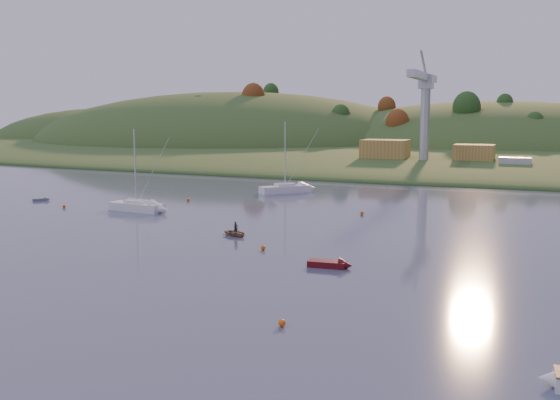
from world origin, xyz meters
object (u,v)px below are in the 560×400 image
at_px(sailboat_near, 285,188).
at_px(grey_dinghy, 44,199).
at_px(sailboat_far, 136,206).
at_px(red_tender, 335,265).
at_px(canoe, 236,233).

relative_size(sailboat_near, grey_dinghy, 4.62).
height_order(sailboat_far, grey_dinghy, sailboat_far).
relative_size(sailboat_near, red_tender, 2.96).
distance_m(sailboat_far, grey_dinghy, 20.10).
bearing_deg(sailboat_near, canoe, -122.48).
bearing_deg(sailboat_far, grey_dinghy, 176.59).
height_order(sailboat_near, sailboat_far, sailboat_near).
distance_m(red_tender, grey_dinghy, 60.59).
distance_m(sailboat_far, canoe, 23.71).
height_order(sailboat_near, canoe, sailboat_near).
height_order(canoe, grey_dinghy, grey_dinghy).
bearing_deg(grey_dinghy, sailboat_near, -11.37).
relative_size(sailboat_far, red_tender, 2.79).
bearing_deg(canoe, grey_dinghy, 94.11).
height_order(sailboat_near, red_tender, sailboat_near).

